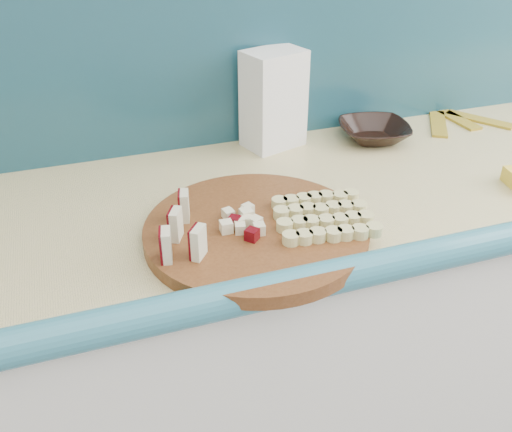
{
  "coord_description": "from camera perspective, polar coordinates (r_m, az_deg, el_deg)",
  "views": [
    {
      "loc": [
        -0.48,
        0.53,
        1.49
      ],
      "look_at": [
        -0.2,
        1.35,
        0.96
      ],
      "focal_mm": 40.0,
      "sensor_mm": 36.0,
      "label": 1
    }
  ],
  "objects": [
    {
      "name": "apple_wedges",
      "position": [
        0.98,
        -7.55,
        -1.3
      ],
      "size": [
        0.08,
        0.16,
        0.06
      ],
      "color": "beige",
      "rests_on": "cutting_board"
    },
    {
      "name": "kitchen_counter",
      "position": [
        1.53,
        9.16,
        -11.41
      ],
      "size": [
        2.2,
        0.63,
        0.91
      ],
      "color": "white",
      "rests_on": "ground"
    },
    {
      "name": "flour_bag",
      "position": [
        1.36,
        1.76,
        11.56
      ],
      "size": [
        0.16,
        0.13,
        0.23
      ],
      "primitive_type": "cube",
      "rotation": [
        0.0,
        0.0,
        0.3
      ],
      "color": "white",
      "rests_on": "kitchen_counter"
    },
    {
      "name": "backsplash",
      "position": [
        1.42,
        6.14,
        18.02
      ],
      "size": [
        2.2,
        0.02,
        0.5
      ],
      "primitive_type": "cube",
      "color": "teal",
      "rests_on": "kitchen_counter"
    },
    {
      "name": "banana_peel",
      "position": [
        1.63,
        19.5,
        9.01
      ],
      "size": [
        0.25,
        0.21,
        0.01
      ],
      "rotation": [
        0.0,
        0.0,
        -0.11
      ],
      "color": "gold",
      "rests_on": "kitchen_counter"
    },
    {
      "name": "cutting_board",
      "position": [
        1.04,
        0.0,
        -1.55
      ],
      "size": [
        0.47,
        0.47,
        0.03
      ],
      "primitive_type": "cylinder",
      "rotation": [
        0.0,
        0.0,
        -0.18
      ],
      "color": "#4F2810",
      "rests_on": "kitchen_counter"
    },
    {
      "name": "banana_slices",
      "position": [
        1.05,
        6.74,
        0.02
      ],
      "size": [
        0.2,
        0.18,
        0.02
      ],
      "color": "#CBC37C",
      "rests_on": "cutting_board"
    },
    {
      "name": "apple_chunks",
      "position": [
        1.02,
        -1.46,
        -0.58
      ],
      "size": [
        0.06,
        0.06,
        0.02
      ],
      "color": "#F6EBC5",
      "rests_on": "cutting_board"
    },
    {
      "name": "brown_bowl",
      "position": [
        1.45,
        11.72,
        8.24
      ],
      "size": [
        0.2,
        0.2,
        0.04
      ],
      "primitive_type": "imported",
      "rotation": [
        0.0,
        0.0,
        -0.2
      ],
      "color": "black",
      "rests_on": "kitchen_counter"
    }
  ]
}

